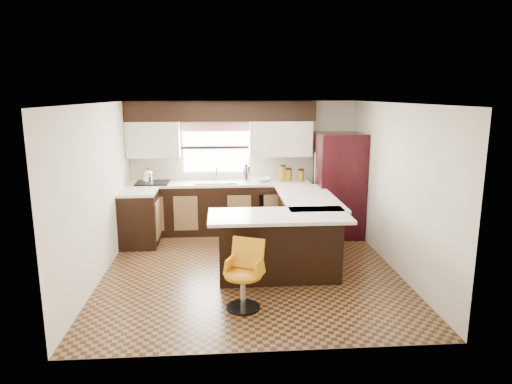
{
  "coord_description": "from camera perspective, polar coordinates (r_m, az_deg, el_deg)",
  "views": [
    {
      "loc": [
        -0.39,
        -6.3,
        2.52
      ],
      "look_at": [
        0.11,
        0.45,
        1.06
      ],
      "focal_mm": 32.0,
      "sensor_mm": 36.0,
      "label": 1
    }
  ],
  "objects": [
    {
      "name": "peninsula_long",
      "position": [
        7.34,
        6.04,
        -4.31
      ],
      "size": [
        0.6,
        1.95,
        0.9
      ],
      "primitive_type": "cube",
      "color": "black",
      "rests_on": "floor"
    },
    {
      "name": "window_pane",
      "position": [
        8.54,
        -5.01,
        5.57
      ],
      "size": [
        1.2,
        0.02,
        0.9
      ],
      "primitive_type": "cube",
      "color": "white",
      "rests_on": "wall_back"
    },
    {
      "name": "canister_med",
      "position": [
        8.44,
        4.06,
        2.09
      ],
      "size": [
        0.14,
        0.14,
        0.21
      ],
      "primitive_type": "cylinder",
      "color": "#815F15",
      "rests_on": "counter_back"
    },
    {
      "name": "base_cab_back",
      "position": [
        8.46,
        -4.56,
        -2.06
      ],
      "size": [
        3.3,
        0.6,
        0.9
      ],
      "primitive_type": "cube",
      "color": "black",
      "rests_on": "floor"
    },
    {
      "name": "wall_right",
      "position": [
        6.9,
        16.97,
        0.58
      ],
      "size": [
        0.0,
        4.4,
        4.4
      ],
      "primitive_type": "plane",
      "rotation": [
        1.57,
        0.0,
        -1.57
      ],
      "color": "beige",
      "rests_on": "floor"
    },
    {
      "name": "upper_cab_right",
      "position": [
        8.43,
        3.05,
        6.68
      ],
      "size": [
        1.14,
        0.35,
        0.64
      ],
      "primitive_type": "cube",
      "color": "beige",
      "rests_on": "wall_back"
    },
    {
      "name": "valance",
      "position": [
        8.46,
        -5.06,
        8.16
      ],
      "size": [
        1.3,
        0.06,
        0.18
      ],
      "primitive_type": "cube",
      "color": "#D19B93",
      "rests_on": "wall_back"
    },
    {
      "name": "kettle",
      "position": [
        8.41,
        -13.37,
        2.1
      ],
      "size": [
        0.19,
        0.19,
        0.26
      ],
      "primitive_type": null,
      "color": "silver",
      "rests_on": "cooktop"
    },
    {
      "name": "wall_left",
      "position": [
        6.66,
        -19.06,
        0.03
      ],
      "size": [
        0.0,
        4.4,
        4.4
      ],
      "primitive_type": "plane",
      "rotation": [
        1.57,
        0.0,
        1.57
      ],
      "color": "beige",
      "rests_on": "floor"
    },
    {
      "name": "canister_small",
      "position": [
        8.48,
        5.61,
        2.05
      ],
      "size": [
        0.13,
        0.13,
        0.19
      ],
      "primitive_type": "cylinder",
      "color": "#815F15",
      "rests_on": "counter_back"
    },
    {
      "name": "mixing_bowl",
      "position": [
        8.38,
        0.85,
        1.55
      ],
      "size": [
        0.36,
        0.36,
        0.07
      ],
      "primitive_type": "imported",
      "rotation": [
        0.0,
        0.0,
        0.3
      ],
      "color": "white",
      "rests_on": "counter_back"
    },
    {
      "name": "canister_large",
      "position": [
        8.42,
        3.36,
        2.28
      ],
      "size": [
        0.13,
        0.13,
        0.27
      ],
      "primitive_type": "cylinder",
      "color": "#815F15",
      "rests_on": "counter_back"
    },
    {
      "name": "counter_pen_long",
      "position": [
        7.23,
        6.51,
        -0.7
      ],
      "size": [
        0.84,
        1.95,
        0.04
      ],
      "primitive_type": "cube",
      "color": "silver",
      "rests_on": "peninsula_long"
    },
    {
      "name": "dishwasher",
      "position": [
        8.24,
        2.42,
        -2.56
      ],
      "size": [
        0.58,
        0.03,
        0.78
      ],
      "primitive_type": "cube",
      "color": "black",
      "rests_on": "floor"
    },
    {
      "name": "percolator",
      "position": [
        8.33,
        -1.22,
        2.26
      ],
      "size": [
        0.14,
        0.14,
        0.29
      ],
      "primitive_type": "cylinder",
      "color": "silver",
      "rests_on": "counter_back"
    },
    {
      "name": "refrigerator",
      "position": [
        8.27,
        10.32,
        0.84
      ],
      "size": [
        0.79,
        0.76,
        1.85
      ],
      "primitive_type": "cube",
      "color": "black",
      "rests_on": "floor"
    },
    {
      "name": "upper_cab_left",
      "position": [
        8.45,
        -12.71,
        6.42
      ],
      "size": [
        0.94,
        0.35,
        0.64
      ],
      "primitive_type": "cube",
      "color": "beige",
      "rests_on": "wall_back"
    },
    {
      "name": "floor",
      "position": [
        6.8,
        -0.68,
        -9.63
      ],
      "size": [
        4.4,
        4.4,
        0.0
      ],
      "primitive_type": "plane",
      "color": "#49301A",
      "rests_on": "ground"
    },
    {
      "name": "soffit",
      "position": [
        8.33,
        -4.41,
        10.04
      ],
      "size": [
        3.4,
        0.35,
        0.36
      ],
      "primitive_type": "cube",
      "color": "black",
      "rests_on": "wall_back"
    },
    {
      "name": "counter_left",
      "position": [
        7.84,
        -14.54,
        -0.01
      ],
      "size": [
        0.6,
        0.7,
        0.04
      ],
      "primitive_type": "cube",
      "color": "silver",
      "rests_on": "base_cab_left"
    },
    {
      "name": "bar_chair",
      "position": [
        5.48,
        -1.63,
        -10.44
      ],
      "size": [
        0.59,
        0.59,
        0.83
      ],
      "primitive_type": null,
      "rotation": [
        0.0,
        0.0,
        -0.41
      ],
      "color": "orange",
      "rests_on": "floor"
    },
    {
      "name": "wall_back",
      "position": [
        8.61,
        -1.63,
        3.32
      ],
      "size": [
        4.4,
        0.0,
        4.4
      ],
      "primitive_type": "plane",
      "rotation": [
        1.57,
        0.0,
        0.0
      ],
      "color": "beige",
      "rests_on": "floor"
    },
    {
      "name": "wall_front",
      "position": [
        4.33,
        1.13,
        -5.65
      ],
      "size": [
        4.4,
        0.0,
        4.4
      ],
      "primitive_type": "plane",
      "rotation": [
        -1.57,
        0.0,
        0.0
      ],
      "color": "beige",
      "rests_on": "floor"
    },
    {
      "name": "base_cab_left",
      "position": [
        7.95,
        -14.36,
        -3.33
      ],
      "size": [
        0.6,
        0.7,
        0.9
      ],
      "primitive_type": "cube",
      "color": "black",
      "rests_on": "floor"
    },
    {
      "name": "peninsula_return",
      "position": [
        6.35,
        2.91,
        -6.92
      ],
      "size": [
        1.65,
        0.6,
        0.9
      ],
      "primitive_type": "cube",
      "color": "black",
      "rests_on": "floor"
    },
    {
      "name": "ceiling",
      "position": [
        6.31,
        -0.74,
        11.05
      ],
      "size": [
        4.4,
        4.4,
        0.0
      ],
      "primitive_type": "plane",
      "rotation": [
        3.14,
        0.0,
        0.0
      ],
      "color": "silver",
      "rests_on": "wall_back"
    },
    {
      "name": "sink",
      "position": [
        8.33,
        -4.96,
        1.3
      ],
      "size": [
        0.75,
        0.45,
        0.03
      ],
      "primitive_type": "cube",
      "color": "#B2B2B7",
      "rests_on": "counter_back"
    },
    {
      "name": "counter_back",
      "position": [
        8.35,
        -4.61,
        1.08
      ],
      "size": [
        3.3,
        0.6,
        0.04
      ],
      "primitive_type": "cube",
      "color": "silver",
      "rests_on": "base_cab_back"
    },
    {
      "name": "cooktop",
      "position": [
        8.42,
        -12.81,
        1.14
      ],
      "size": [
        0.58,
        0.5,
        0.02
      ],
      "primitive_type": "cube",
      "color": "black",
      "rests_on": "counter_back"
    },
    {
      "name": "counter_pen_return",
      "position": [
        6.12,
        2.88,
        -3.01
      ],
      "size": [
        1.89,
        0.84,
        0.04
      ],
      "primitive_type": "cube",
      "color": "silver",
      "rests_on": "peninsula_return"
    }
  ]
}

